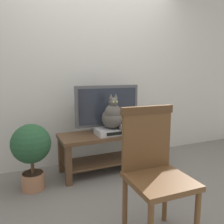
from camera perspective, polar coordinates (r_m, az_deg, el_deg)
The scene contains 9 objects.
ground_plane at distance 2.61m, azimuth 3.36°, elevation -18.90°, with size 12.00×12.00×0.00m, color slate.
back_wall at distance 3.27m, azimuth -5.04°, elevation 12.29°, with size 7.00×0.12×2.80m, color beige.
tv_stand at distance 2.95m, azimuth -0.40°, elevation -7.98°, with size 1.29×0.49×0.50m.
tv at distance 2.93m, azimuth -1.11°, elevation 1.03°, with size 0.85×0.20×0.60m.
media_box at distance 2.82m, azimuth -0.07°, elevation -4.85°, with size 0.39×0.25×0.08m.
cat at distance 2.77m, azimuth 0.07°, elevation -1.00°, with size 0.24×0.37×0.43m.
wooden_chair at distance 1.77m, azimuth 10.38°, elevation -12.65°, with size 0.45×0.45×1.00m.
book_stack at distance 3.13m, azimuth 7.64°, elevation -3.65°, with size 0.23×0.15×0.06m.
potted_plant at distance 2.59m, azimuth -19.53°, elevation -8.69°, with size 0.42×0.42×0.72m.
Camera 1 is at (-1.06, -2.04, 1.24)m, focal length 36.53 mm.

